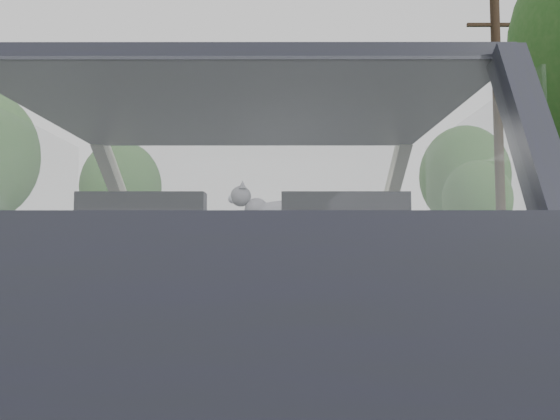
{
  "coord_description": "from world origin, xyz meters",
  "views": [
    {
      "loc": [
        0.15,
        -2.54,
        0.86
      ],
      "look_at": [
        0.14,
        0.52,
        1.09
      ],
      "focal_mm": 35.0,
      "sensor_mm": 36.0,
      "label": 1
    }
  ],
  "objects_px": {
    "other_car": "(277,252)",
    "utility_pole": "(499,136)",
    "cat": "(286,212)",
    "highway_sign": "(419,245)",
    "subject_car": "(249,280)"
  },
  "relations": [
    {
      "from": "cat",
      "to": "other_car",
      "type": "height_order",
      "value": "other_car"
    },
    {
      "from": "cat",
      "to": "other_car",
      "type": "relative_size",
      "value": 0.11
    },
    {
      "from": "cat",
      "to": "utility_pole",
      "type": "bearing_deg",
      "value": 63.25
    },
    {
      "from": "subject_car",
      "to": "utility_pole",
      "type": "height_order",
      "value": "utility_pole"
    },
    {
      "from": "other_car",
      "to": "utility_pole",
      "type": "distance_m",
      "value": 7.84
    },
    {
      "from": "utility_pole",
      "to": "subject_car",
      "type": "bearing_deg",
      "value": -116.16
    },
    {
      "from": "cat",
      "to": "other_car",
      "type": "xyz_separation_m",
      "value": [
        -0.15,
        15.26,
        -0.24
      ]
    },
    {
      "from": "highway_sign",
      "to": "other_car",
      "type": "bearing_deg",
      "value": -144.48
    },
    {
      "from": "cat",
      "to": "highway_sign",
      "type": "height_order",
      "value": "highway_sign"
    },
    {
      "from": "other_car",
      "to": "highway_sign",
      "type": "xyz_separation_m",
      "value": [
        7.26,
        9.89,
        0.33
      ]
    },
    {
      "from": "other_car",
      "to": "utility_pole",
      "type": "bearing_deg",
      "value": -27.32
    },
    {
      "from": "subject_car",
      "to": "other_car",
      "type": "xyz_separation_m",
      "value": [
        0.03,
        15.84,
        0.12
      ]
    },
    {
      "from": "utility_pole",
      "to": "other_car",
      "type": "bearing_deg",
      "value": 161.81
    },
    {
      "from": "other_car",
      "to": "utility_pole",
      "type": "height_order",
      "value": "utility_pole"
    },
    {
      "from": "cat",
      "to": "subject_car",
      "type": "bearing_deg",
      "value": -107.28
    }
  ]
}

